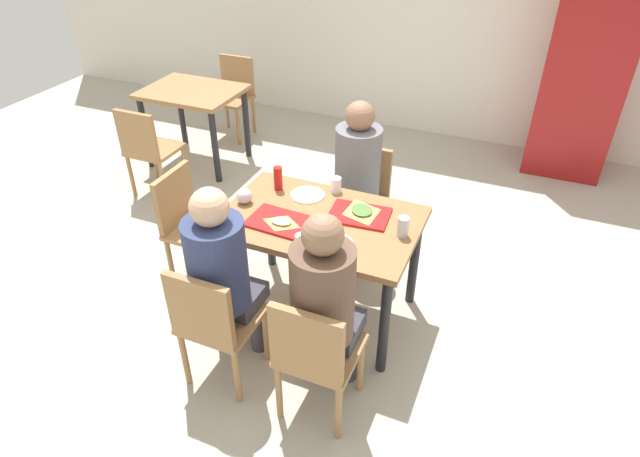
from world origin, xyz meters
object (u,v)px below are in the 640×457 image
(tray_red_near, at_px, (279,221))
(background_table, at_px, (193,102))
(pizza_slice_b, at_px, (362,211))
(background_chair_near, at_px, (147,147))
(chair_near_left, at_px, (213,320))
(soda_can, at_px, (403,227))
(chair_near_right, at_px, (314,353))
(person_in_brown_jacket, at_px, (325,299))
(condiment_bottle, at_px, (278,178))
(plastic_cup_a, at_px, (336,185))
(plastic_cup_b, at_px, (301,243))
(person_far_side, at_px, (356,174))
(paper_plate_center, at_px, (308,195))
(drink_fridge, at_px, (585,72))
(foil_bundle, at_px, (244,196))
(background_chair_far, at_px, (234,91))
(chair_left_end, at_px, (189,219))
(pizza_slice_a, at_px, (281,222))
(chair_far_side, at_px, (361,195))
(main_table, at_px, (320,232))
(paper_plate_near_edge, at_px, (334,244))
(tray_red_far, at_px, (359,215))
(person_in_red, at_px, (222,269))

(tray_red_near, height_order, background_table, tray_red_near)
(pizza_slice_b, bearing_deg, background_chair_near, 162.75)
(chair_near_left, bearing_deg, soda_can, 44.74)
(chair_near_right, height_order, person_in_brown_jacket, person_in_brown_jacket)
(chair_near_right, height_order, condiment_bottle, condiment_bottle)
(plastic_cup_a, distance_m, plastic_cup_b, 0.67)
(soda_can, bearing_deg, person_far_side, 129.34)
(paper_plate_center, bearing_deg, drink_fridge, 59.22)
(foil_bundle, bearing_deg, plastic_cup_a, 36.58)
(tray_red_near, bearing_deg, paper_plate_center, 85.19)
(person_far_side, distance_m, background_chair_far, 2.58)
(person_far_side, height_order, background_chair_near, person_far_side)
(chair_left_end, relative_size, background_chair_far, 1.00)
(chair_left_end, height_order, condiment_bottle, condiment_bottle)
(tray_red_near, distance_m, pizza_slice_b, 0.51)
(pizza_slice_a, bearing_deg, chair_far_side, 79.16)
(main_table, relative_size, foil_bundle, 11.91)
(condiment_bottle, bearing_deg, pizza_slice_a, -61.05)
(plastic_cup_a, height_order, background_chair_far, plastic_cup_a)
(tray_red_near, height_order, paper_plate_near_edge, tray_red_near)
(chair_left_end, height_order, tray_red_far, chair_left_end)
(paper_plate_center, bearing_deg, person_in_red, -97.95)
(paper_plate_center, relative_size, plastic_cup_b, 2.20)
(pizza_slice_b, bearing_deg, chair_near_left, -119.20)
(tray_red_far, relative_size, foil_bundle, 3.60)
(person_in_brown_jacket, distance_m, background_chair_near, 2.71)
(tray_red_far, height_order, paper_plate_near_edge, tray_red_far)
(foil_bundle, xyz_separation_m, drink_fridge, (1.90, 2.87, 0.15))
(chair_far_side, bearing_deg, plastic_cup_a, -93.84)
(condiment_bottle, bearing_deg, plastic_cup_a, 18.25)
(chair_near_left, xyz_separation_m, pizza_slice_b, (0.51, 0.92, 0.29))
(person_in_red, height_order, plastic_cup_a, person_in_red)
(background_table, xyz_separation_m, background_chair_far, (0.00, 0.73, -0.13))
(person_in_brown_jacket, height_order, plastic_cup_a, person_in_brown_jacket)
(chair_near_left, distance_m, chair_left_end, 1.03)
(plastic_cup_a, bearing_deg, background_chair_near, 165.94)
(main_table, distance_m, paper_plate_center, 0.30)
(pizza_slice_a, bearing_deg, tray_red_far, 35.58)
(plastic_cup_b, height_order, soda_can, soda_can)
(plastic_cup_b, bearing_deg, chair_near_right, -58.84)
(pizza_slice_a, bearing_deg, paper_plate_center, 89.90)
(paper_plate_center, distance_m, pizza_slice_a, 0.38)
(background_chair_far, bearing_deg, person_in_brown_jacket, -52.20)
(main_table, height_order, plastic_cup_b, plastic_cup_b)
(tray_red_near, relative_size, soda_can, 2.95)
(person_in_brown_jacket, distance_m, foil_bundle, 1.02)
(background_table, bearing_deg, pizza_slice_b, -32.87)
(main_table, bearing_deg, chair_far_side, 90.00)
(background_chair_near, bearing_deg, background_table, 90.00)
(main_table, bearing_deg, person_in_red, -115.04)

